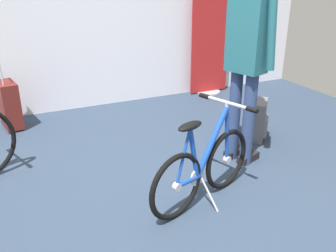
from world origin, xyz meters
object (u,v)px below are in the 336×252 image
object	(u,v)px
backpack_on_floor	(255,120)
visitor_near_wall	(247,52)
folding_bike_foreground	(203,167)
rolling_suitcase	(9,104)
floor_banner_stand	(210,45)

from	to	relation	value
backpack_on_floor	visitor_near_wall	bearing A→B (deg)	-141.86
folding_bike_foreground	backpack_on_floor	distance (m)	1.37
rolling_suitcase	backpack_on_floor	size ratio (longest dim) A/B	1.98
floor_banner_stand	rolling_suitcase	bearing A→B (deg)	-175.34
floor_banner_stand	folding_bike_foreground	distance (m)	2.89
visitor_near_wall	rolling_suitcase	xyz separation A→B (m)	(-1.90, 1.76, -0.75)
visitor_near_wall	backpack_on_floor	size ratio (longest dim) A/B	4.24
floor_banner_stand	folding_bike_foreground	bearing A→B (deg)	-121.85
floor_banner_stand	folding_bike_foreground	world-z (taller)	floor_banner_stand
floor_banner_stand	visitor_near_wall	xyz separation A→B (m)	(-0.85, -1.98, 0.32)
floor_banner_stand	backpack_on_floor	xyz separation A→B (m)	(-0.40, -1.63, -0.50)
visitor_near_wall	folding_bike_foreground	bearing A→B (deg)	-145.85
rolling_suitcase	folding_bike_foreground	bearing A→B (deg)	-60.57
floor_banner_stand	visitor_near_wall	bearing A→B (deg)	-113.28
visitor_near_wall	rolling_suitcase	distance (m)	2.69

